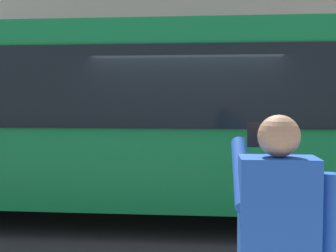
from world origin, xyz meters
TOP-DOWN VIEW (x-y plane):
  - ground_plane at (0.00, 0.00)m, footprint 60.00×60.00m
  - red_bus at (1.04, -0.36)m, footprint 9.05×2.54m
  - pedestrian_photographer at (-0.66, 4.27)m, footprint 0.53×0.52m

SIDE VIEW (x-z plane):
  - ground_plane at x=0.00m, z-range 0.00..0.00m
  - pedestrian_photographer at x=-0.66m, z-range 0.29..1.99m
  - red_bus at x=1.04m, z-range 0.14..3.22m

